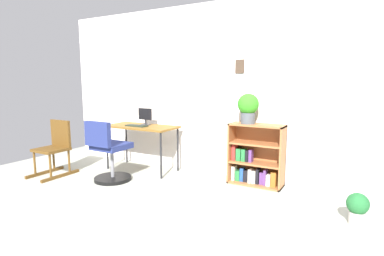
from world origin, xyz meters
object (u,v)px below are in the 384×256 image
at_px(bookshelf_low, 255,158).
at_px(potted_plant_on_shelf, 248,107).
at_px(potted_plant_floor, 358,207).
at_px(desk, 142,129).
at_px(office_chair, 109,155).
at_px(rocking_chair, 55,147).
at_px(monitor, 145,117).
at_px(keyboard, 137,126).

height_order(bookshelf_low, potted_plant_on_shelf, potted_plant_on_shelf).
distance_m(bookshelf_low, potted_plant_floor, 1.46).
distance_m(desk, potted_plant_floor, 3.12).
bearing_deg(desk, office_chair, -93.08).
distance_m(rocking_chair, potted_plant_floor, 4.06).
relative_size(rocking_chair, potted_plant_floor, 2.56).
bearing_deg(potted_plant_on_shelf, monitor, -177.43).
distance_m(keyboard, bookshelf_low, 1.87).
relative_size(desk, bookshelf_low, 1.35).
bearing_deg(desk, potted_plant_on_shelf, 5.96).
xyz_separation_m(desk, rocking_chair, (-0.98, -0.84, -0.23)).
relative_size(desk, monitor, 4.25).
height_order(rocking_chair, potted_plant_on_shelf, potted_plant_on_shelf).
bearing_deg(rocking_chair, desk, 40.51).
height_order(desk, keyboard, keyboard).
bearing_deg(desk, rocking_chair, -139.49).
relative_size(keyboard, potted_plant_on_shelf, 0.87).
relative_size(monitor, office_chair, 0.31).
height_order(monitor, keyboard, monitor).
xyz_separation_m(monitor, bookshelf_low, (1.79, 0.13, -0.48)).
height_order(monitor, bookshelf_low, monitor).
xyz_separation_m(monitor, rocking_chair, (-0.98, -0.94, -0.42)).
bearing_deg(bookshelf_low, rocking_chair, -158.95).
xyz_separation_m(office_chair, bookshelf_low, (1.82, 0.92, -0.02)).
relative_size(desk, rocking_chair, 1.38).
bearing_deg(potted_plant_floor, rocking_chair, -174.79).
distance_m(keyboard, potted_plant_floor, 3.14).
distance_m(monitor, keyboard, 0.23).
height_order(desk, rocking_chair, rocking_chair).
xyz_separation_m(monitor, keyboard, (-0.02, -0.19, -0.12)).
relative_size(office_chair, rocking_chair, 1.07).
bearing_deg(keyboard, potted_plant_on_shelf, 8.94).
distance_m(bookshelf_low, potted_plant_on_shelf, 0.71).
height_order(office_chair, bookshelf_low, office_chair).
bearing_deg(office_chair, keyboard, 88.65).
height_order(office_chair, potted_plant_floor, office_chair).
distance_m(potted_plant_on_shelf, potted_plant_floor, 1.76).
bearing_deg(bookshelf_low, monitor, -175.98).
xyz_separation_m(desk, monitor, (-0.00, 0.10, 0.19)).
distance_m(desk, potted_plant_on_shelf, 1.73).
bearing_deg(potted_plant_floor, monitor, 169.38).
bearing_deg(potted_plant_floor, bookshelf_low, 151.15).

